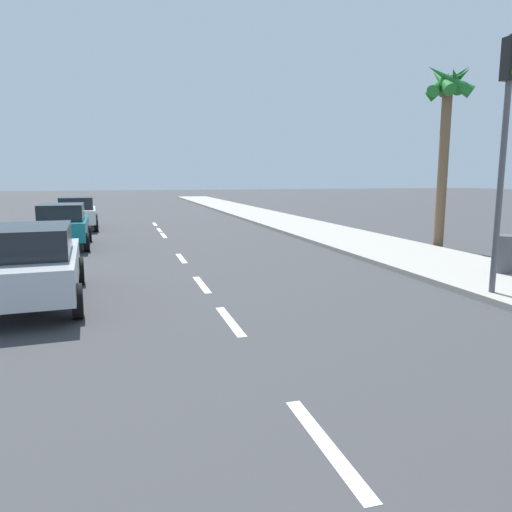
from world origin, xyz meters
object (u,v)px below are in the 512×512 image
traffic_signal (506,120)px  trash_bin_near (505,254)px  parked_car_white (77,212)px  parked_car_teal (63,224)px  palm_tree_mid (447,105)px  parked_car_silver (28,262)px

traffic_signal → trash_bin_near: (1.88, 1.69, -3.00)m
traffic_signal → parked_car_white: bearing=119.5°
parked_car_teal → palm_tree_mid: 14.09m
parked_car_silver → parked_car_white: (-0.20, 14.35, -0.00)m
parked_car_white → traffic_signal: (9.38, -16.57, 2.77)m
parked_car_teal → trash_bin_near: (11.25, -8.65, -0.23)m
palm_tree_mid → trash_bin_near: bearing=-109.1°
parked_car_white → traffic_signal: traffic_signal is taller
parked_car_teal → trash_bin_near: parked_car_teal is taller
parked_car_teal → traffic_signal: 14.24m
parked_car_silver → parked_car_teal: same height
parked_car_white → traffic_signal: 19.24m
parked_car_silver → palm_tree_mid: (12.73, 4.33, 4.10)m
parked_car_white → palm_tree_mid: bearing=-40.5°
parked_car_white → trash_bin_near: size_ratio=4.41×
parked_car_teal → trash_bin_near: bearing=-39.2°
palm_tree_mid → traffic_signal: palm_tree_mid is taller
palm_tree_mid → traffic_signal: (-3.55, -6.55, -1.34)m
parked_car_silver → parked_car_white: bearing=87.4°
parked_car_white → parked_car_silver: bearing=-91.9°
parked_car_white → palm_tree_mid: 16.87m
palm_tree_mid → trash_bin_near: palm_tree_mid is taller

